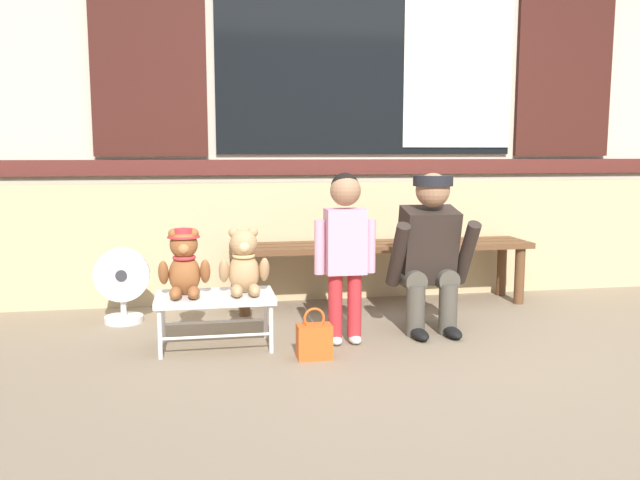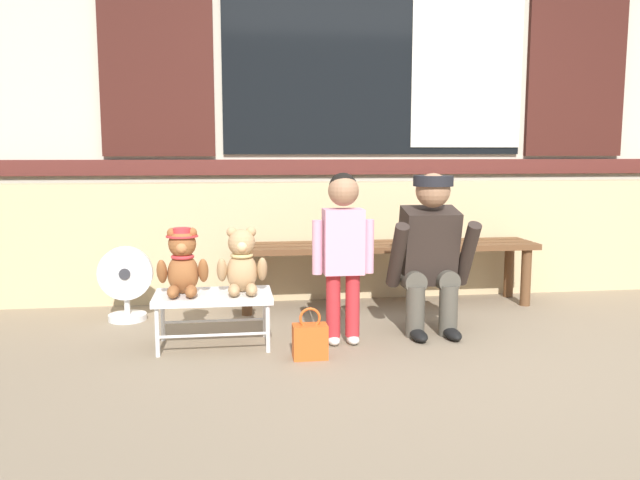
{
  "view_description": "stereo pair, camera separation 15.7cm",
  "coord_description": "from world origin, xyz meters",
  "px_view_note": "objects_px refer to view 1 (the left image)",
  "views": [
    {
      "loc": [
        -1.32,
        -3.29,
        1.07
      ],
      "look_at": [
        -0.63,
        0.49,
        0.55
      ],
      "focal_mm": 36.65,
      "sensor_mm": 36.0,
      "label": 1
    },
    {
      "loc": [
        -1.17,
        -3.32,
        1.07
      ],
      "look_at": [
        -0.63,
        0.49,
        0.55
      ],
      "focal_mm": 36.65,
      "sensor_mm": 36.0,
      "label": 2
    }
  ],
  "objects_px": {
    "small_display_bench": "(215,300)",
    "child_standing": "(345,239)",
    "wooden_bench_long": "(382,252)",
    "teddy_bear_with_hat": "(184,264)",
    "handbag_on_ground": "(314,340)",
    "adult_crouching": "(430,252)",
    "floor_fan": "(122,286)",
    "teddy_bear_plain": "(244,264)"
  },
  "relations": [
    {
      "from": "small_display_bench",
      "to": "child_standing",
      "type": "bearing_deg",
      "value": -3.41
    },
    {
      "from": "small_display_bench",
      "to": "child_standing",
      "type": "xyz_separation_m",
      "value": [
        0.72,
        -0.04,
        0.33
      ]
    },
    {
      "from": "wooden_bench_long",
      "to": "teddy_bear_with_hat",
      "type": "relative_size",
      "value": 5.78
    },
    {
      "from": "child_standing",
      "to": "handbag_on_ground",
      "type": "distance_m",
      "value": 0.59
    },
    {
      "from": "teddy_bear_with_hat",
      "to": "adult_crouching",
      "type": "bearing_deg",
      "value": 4.42
    },
    {
      "from": "handbag_on_ground",
      "to": "floor_fan",
      "type": "height_order",
      "value": "floor_fan"
    },
    {
      "from": "small_display_bench",
      "to": "adult_crouching",
      "type": "distance_m",
      "value": 1.29
    },
    {
      "from": "teddy_bear_with_hat",
      "to": "child_standing",
      "type": "bearing_deg",
      "value": -2.93
    },
    {
      "from": "handbag_on_ground",
      "to": "wooden_bench_long",
      "type": "bearing_deg",
      "value": 58.66
    },
    {
      "from": "wooden_bench_long",
      "to": "handbag_on_ground",
      "type": "xyz_separation_m",
      "value": [
        -0.67,
        -1.1,
        -0.28
      ]
    },
    {
      "from": "wooden_bench_long",
      "to": "teddy_bear_plain",
      "type": "distance_m",
      "value": 1.3
    },
    {
      "from": "wooden_bench_long",
      "to": "floor_fan",
      "type": "bearing_deg",
      "value": -173.99
    },
    {
      "from": "child_standing",
      "to": "handbag_on_ground",
      "type": "bearing_deg",
      "value": -131.69
    },
    {
      "from": "small_display_bench",
      "to": "teddy_bear_plain",
      "type": "xyz_separation_m",
      "value": [
        0.16,
        0.0,
        0.2
      ]
    },
    {
      "from": "teddy_bear_plain",
      "to": "handbag_on_ground",
      "type": "height_order",
      "value": "teddy_bear_plain"
    },
    {
      "from": "teddy_bear_with_hat",
      "to": "teddy_bear_plain",
      "type": "bearing_deg",
      "value": -0.13
    },
    {
      "from": "child_standing",
      "to": "small_display_bench",
      "type": "bearing_deg",
      "value": 176.59
    },
    {
      "from": "adult_crouching",
      "to": "handbag_on_ground",
      "type": "distance_m",
      "value": 0.94
    },
    {
      "from": "adult_crouching",
      "to": "wooden_bench_long",
      "type": "bearing_deg",
      "value": 97.63
    },
    {
      "from": "child_standing",
      "to": "teddy_bear_with_hat",
      "type": "bearing_deg",
      "value": 177.07
    },
    {
      "from": "wooden_bench_long",
      "to": "adult_crouching",
      "type": "bearing_deg",
      "value": -82.37
    },
    {
      "from": "adult_crouching",
      "to": "teddy_bear_with_hat",
      "type": "bearing_deg",
      "value": -175.58
    },
    {
      "from": "floor_fan",
      "to": "wooden_bench_long",
      "type": "bearing_deg",
      "value": 6.01
    },
    {
      "from": "small_display_bench",
      "to": "adult_crouching",
      "type": "height_order",
      "value": "adult_crouching"
    },
    {
      "from": "teddy_bear_plain",
      "to": "child_standing",
      "type": "xyz_separation_m",
      "value": [
        0.56,
        -0.04,
        0.13
      ]
    },
    {
      "from": "adult_crouching",
      "to": "handbag_on_ground",
      "type": "relative_size",
      "value": 3.49
    },
    {
      "from": "teddy_bear_plain",
      "to": "teddy_bear_with_hat",
      "type": "bearing_deg",
      "value": 179.87
    },
    {
      "from": "adult_crouching",
      "to": "floor_fan",
      "type": "height_order",
      "value": "adult_crouching"
    },
    {
      "from": "small_display_bench",
      "to": "teddy_bear_plain",
      "type": "relative_size",
      "value": 1.76
    },
    {
      "from": "small_display_bench",
      "to": "floor_fan",
      "type": "relative_size",
      "value": 1.33
    },
    {
      "from": "small_display_bench",
      "to": "handbag_on_ground",
      "type": "relative_size",
      "value": 2.35
    },
    {
      "from": "handbag_on_ground",
      "to": "floor_fan",
      "type": "relative_size",
      "value": 0.57
    },
    {
      "from": "child_standing",
      "to": "handbag_on_ground",
      "type": "xyz_separation_m",
      "value": [
        -0.22,
        -0.24,
        -0.5
      ]
    },
    {
      "from": "teddy_bear_plain",
      "to": "adult_crouching",
      "type": "bearing_deg",
      "value": 5.73
    },
    {
      "from": "teddy_bear_with_hat",
      "to": "adult_crouching",
      "type": "relative_size",
      "value": 0.38
    },
    {
      "from": "handbag_on_ground",
      "to": "floor_fan",
      "type": "distance_m",
      "value": 1.41
    },
    {
      "from": "teddy_bear_with_hat",
      "to": "handbag_on_ground",
      "type": "bearing_deg",
      "value": -23.49
    },
    {
      "from": "wooden_bench_long",
      "to": "teddy_bear_plain",
      "type": "height_order",
      "value": "teddy_bear_plain"
    },
    {
      "from": "wooden_bench_long",
      "to": "floor_fan",
      "type": "distance_m",
      "value": 1.75
    },
    {
      "from": "small_display_bench",
      "to": "adult_crouching",
      "type": "xyz_separation_m",
      "value": [
        1.27,
        0.11,
        0.21
      ]
    },
    {
      "from": "floor_fan",
      "to": "child_standing",
      "type": "bearing_deg",
      "value": -27.93
    },
    {
      "from": "wooden_bench_long",
      "to": "handbag_on_ground",
      "type": "bearing_deg",
      "value": -121.34
    }
  ]
}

